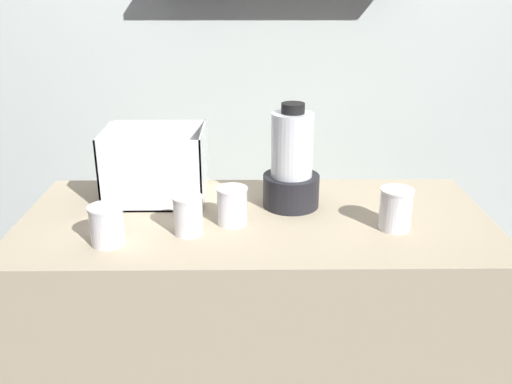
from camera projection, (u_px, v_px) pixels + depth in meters
The scene contains 8 objects.
counter at pixel (256, 342), 1.83m from camera, with size 1.40×0.64×0.90m, color tan.
back_wall_unit at pixel (254, 58), 2.25m from camera, with size 2.60×0.24×2.50m.
carrot_display_bin at pixel (155, 177), 1.79m from camera, with size 0.31×0.24×0.23m.
blender_pitcher at pixel (292, 166), 1.70m from camera, with size 0.17×0.17×0.32m.
juice_cup_beet_far_left at pixel (107, 227), 1.49m from camera, with size 0.09×0.09×0.11m.
juice_cup_orange_left at pixel (188, 216), 1.54m from camera, with size 0.08×0.08×0.11m.
juice_cup_mango_middle at pixel (232, 207), 1.61m from camera, with size 0.09×0.09×0.11m.
juice_cup_mango_right at pixel (395, 211), 1.57m from camera, with size 0.09×0.09×0.12m.
Camera 1 is at (-0.02, -1.52, 1.58)m, focal length 39.11 mm.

